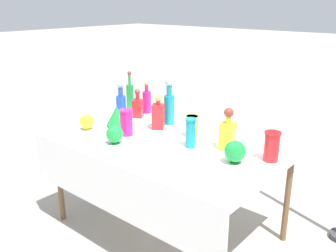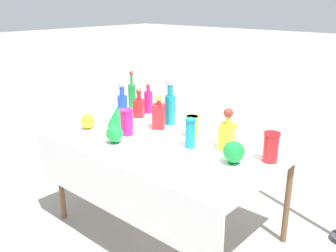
{
  "view_description": "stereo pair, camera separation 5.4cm",
  "coord_description": "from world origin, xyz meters",
  "views": [
    {
      "loc": [
        1.65,
        -1.96,
        1.72
      ],
      "look_at": [
        0.0,
        0.0,
        0.86
      ],
      "focal_mm": 40.0,
      "sensor_mm": 36.0,
      "label": 1
    },
    {
      "loc": [
        1.69,
        -1.92,
        1.72
      ],
      "look_at": [
        0.0,
        0.0,
        0.86
      ],
      "focal_mm": 40.0,
      "sensor_mm": 36.0,
      "label": 2
    }
  ],
  "objects": [
    {
      "name": "ground_plane",
      "position": [
        0.0,
        0.0,
        0.0
      ],
      "size": [
        40.0,
        40.0,
        0.0
      ],
      "primitive_type": "plane",
      "color": "#A0998C"
    },
    {
      "name": "display_table",
      "position": [
        0.0,
        -0.04,
        0.7
      ],
      "size": [
        1.72,
        1.11,
        0.76
      ],
      "color": "white",
      "rests_on": "ground"
    },
    {
      "name": "tall_bottle_0",
      "position": [
        -0.77,
        0.37,
        0.89
      ],
      "size": [
        0.07,
        0.07,
        0.36
      ],
      "color": "#198C38",
      "rests_on": "display_table"
    },
    {
      "name": "tall_bottle_1",
      "position": [
        -0.22,
        0.28,
        0.93
      ],
      "size": [
        0.08,
        0.08,
        0.39
      ],
      "color": "teal",
      "rests_on": "display_table"
    },
    {
      "name": "tall_bottle_2",
      "position": [
        -0.63,
        0.13,
        0.9
      ],
      "size": [
        0.08,
        0.08,
        0.33
      ],
      "color": "blue",
      "rests_on": "display_table"
    },
    {
      "name": "tall_bottle_3",
      "position": [
        -0.58,
        0.39,
        0.88
      ],
      "size": [
        0.07,
        0.07,
        0.29
      ],
      "color": "#C61972",
      "rests_on": "display_table"
    },
    {
      "name": "square_decanter_0",
      "position": [
        -0.55,
        0.24,
        0.85
      ],
      "size": [
        0.12,
        0.12,
        0.25
      ],
      "color": "red",
      "rests_on": "display_table"
    },
    {
      "name": "square_decanter_1",
      "position": [
        0.43,
        0.11,
        0.88
      ],
      "size": [
        0.1,
        0.1,
        0.29
      ],
      "color": "yellow",
      "rests_on": "display_table"
    },
    {
      "name": "square_decanter_2",
      "position": [
        -0.21,
        0.13,
        0.87
      ],
      "size": [
        0.13,
        0.13,
        0.28
      ],
      "color": "red",
      "rests_on": "display_table"
    },
    {
      "name": "slender_vase_0",
      "position": [
        0.22,
        -0.02,
        0.87
      ],
      "size": [
        0.08,
        0.08,
        0.21
      ],
      "color": "teal",
      "rests_on": "display_table"
    },
    {
      "name": "slender_vase_1",
      "position": [
        0.75,
        0.12,
        0.86
      ],
      "size": [
        0.1,
        0.1,
        0.19
      ],
      "color": "red",
      "rests_on": "display_table"
    },
    {
      "name": "slender_vase_2",
      "position": [
        0.11,
        0.15,
        0.85
      ],
      "size": [
        0.1,
        0.1,
        0.16
      ],
      "color": "yellow",
      "rests_on": "display_table"
    },
    {
      "name": "slender_vase_3",
      "position": [
        -0.29,
        -0.13,
        0.86
      ],
      "size": [
        0.1,
        0.1,
        0.2
      ],
      "color": "#C61972",
      "rests_on": "display_table"
    },
    {
      "name": "fluted_vase_0",
      "position": [
        -0.51,
        -0.03,
        0.85
      ],
      "size": [
        0.17,
        0.17,
        0.16
      ],
      "color": "#198C38",
      "rests_on": "display_table"
    },
    {
      "name": "round_bowl_0",
      "position": [
        -0.23,
        -0.31,
        0.83
      ],
      "size": [
        0.12,
        0.12,
        0.13
      ],
      "color": "#198C38",
      "rests_on": "display_table"
    },
    {
      "name": "round_bowl_1",
      "position": [
        0.59,
        -0.06,
        0.84
      ],
      "size": [
        0.14,
        0.14,
        0.15
      ],
      "color": "#198C38",
      "rests_on": "display_table"
    },
    {
      "name": "round_bowl_2",
      "position": [
        -0.62,
        -0.25,
        0.82
      ],
      "size": [
        0.11,
        0.11,
        0.12
      ],
      "color": "yellow",
      "rests_on": "display_table"
    },
    {
      "name": "price_tag_left",
      "position": [
        -0.14,
        -0.48,
        0.78
      ],
      "size": [
        0.06,
        0.02,
        0.03
      ],
      "primitive_type": "cube",
      "rotation": [
        -0.21,
        0.0,
        -0.22
      ],
      "color": "white",
      "rests_on": "display_table"
    },
    {
      "name": "price_tag_center",
      "position": [
        0.43,
        -0.46,
        0.78
      ],
      "size": [
        0.06,
        0.02,
        0.04
      ],
      "primitive_type": "cube",
      "rotation": [
        -0.21,
        0.0,
        -0.09
      ],
      "color": "white",
      "rests_on": "display_table"
    },
    {
      "name": "price_tag_right",
      "position": [
        0.23,
        -0.49,
        0.78
      ],
      "size": [
        0.06,
        0.02,
        0.04
      ],
      "primitive_type": "cube",
      "rotation": [
        -0.21,
        0.0,
        0.14
      ],
      "color": "white",
      "rests_on": "display_table"
    }
  ]
}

